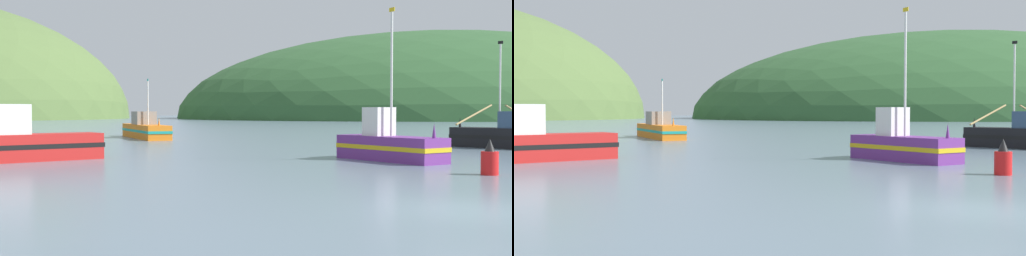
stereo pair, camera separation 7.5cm
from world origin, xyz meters
The scene contains 6 objects.
ground_plane centered at (0.00, 0.00, 0.00)m, with size 600.00×600.00×0.00m, color slate.
hill_mid_right centered at (105.13, 170.74, 0.00)m, with size 178.26×142.61×56.55m, color #2D562D.
fishing_boat_black centered at (17.37, 21.97, 0.86)m, with size 9.59×6.49×7.19m.
fishing_boat_purple centered at (5.31, 14.52, 0.80)m, with size 3.67×6.40×7.67m.
fishing_boat_orange centered at (-4.44, 43.39, 0.81)m, with size 3.61×11.64×5.38m.
channel_buoy centered at (5.92, 7.24, 0.58)m, with size 0.67×0.67×1.42m.
Camera 2 is at (-9.07, -13.58, 2.53)m, focal length 43.07 mm.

